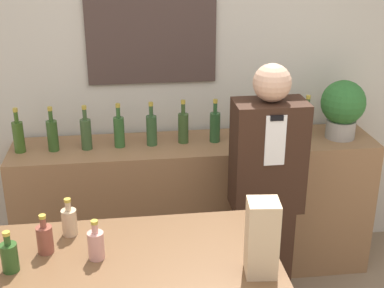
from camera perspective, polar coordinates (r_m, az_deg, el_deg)
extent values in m
cube|color=beige|center=(3.58, -2.14, 7.89)|extent=(5.20, 0.06, 2.70)
cube|color=#42312C|center=(3.48, -4.34, 10.89)|extent=(0.83, 0.02, 0.55)
cube|color=#8E6642|center=(3.64, 0.37, -6.75)|extent=(2.35, 0.47, 0.94)
cube|color=brown|center=(2.31, -9.09, -12.59)|extent=(1.44, 0.70, 0.04)
cube|color=#331E14|center=(3.33, 7.46, -12.13)|extent=(0.30, 0.24, 0.73)
cube|color=#331E14|center=(3.00, 8.10, -1.28)|extent=(0.40, 0.24, 0.63)
cube|color=white|center=(2.84, 8.88, 0.35)|extent=(0.11, 0.01, 0.28)
cube|color=black|center=(2.79, 9.05, 2.74)|extent=(0.07, 0.01, 0.03)
sphere|color=tan|center=(2.86, 8.54, 6.48)|extent=(0.21, 0.21, 0.21)
cylinder|color=#9E998E|center=(3.64, 15.54, 1.56)|extent=(0.19, 0.19, 0.12)
sphere|color=#2D6B2D|center=(3.58, 15.84, 4.29)|extent=(0.29, 0.29, 0.29)
cube|color=tan|center=(2.13, 7.47, -9.94)|extent=(0.13, 0.13, 0.32)
cylinder|color=#2A4B1E|center=(2.30, -18.87, -11.39)|extent=(0.07, 0.07, 0.12)
cylinder|color=#2A4B1E|center=(2.26, -19.12, -9.64)|extent=(0.03, 0.03, 0.04)
cylinder|color=#B29933|center=(2.25, -19.22, -9.01)|extent=(0.03, 0.03, 0.01)
cylinder|color=brown|center=(2.38, -15.41, -9.81)|extent=(0.07, 0.07, 0.12)
cylinder|color=brown|center=(2.34, -15.61, -8.08)|extent=(0.03, 0.03, 0.04)
cylinder|color=#B29933|center=(2.32, -15.68, -7.47)|extent=(0.03, 0.03, 0.01)
cylinder|color=tan|center=(2.48, -12.94, -8.14)|extent=(0.07, 0.07, 0.12)
cylinder|color=tan|center=(2.44, -13.10, -6.46)|extent=(0.03, 0.03, 0.04)
cylinder|color=#B29933|center=(2.43, -13.16, -5.87)|extent=(0.03, 0.03, 0.01)
cylinder|color=tan|center=(2.29, -10.19, -10.60)|extent=(0.07, 0.07, 0.12)
cylinder|color=tan|center=(2.25, -10.33, -8.83)|extent=(0.03, 0.03, 0.04)
cylinder|color=#B29933|center=(2.23, -10.38, -8.20)|extent=(0.03, 0.03, 0.01)
cylinder|color=#33521C|center=(3.43, -18.00, 0.69)|extent=(0.07, 0.07, 0.19)
cylinder|color=#33521C|center=(3.39, -18.26, 2.74)|extent=(0.03, 0.03, 0.07)
cylinder|color=#B29933|center=(3.37, -18.35, 3.47)|extent=(0.03, 0.03, 0.02)
cylinder|color=#2C4D1F|center=(3.39, -14.64, 0.85)|extent=(0.07, 0.07, 0.19)
cylinder|color=#2C4D1F|center=(3.35, -14.86, 2.92)|extent=(0.03, 0.03, 0.07)
cylinder|color=#B29933|center=(3.34, -14.93, 3.66)|extent=(0.03, 0.03, 0.02)
cylinder|color=#334E29|center=(3.37, -11.23, 1.01)|extent=(0.07, 0.07, 0.19)
cylinder|color=#334E29|center=(3.33, -11.39, 3.11)|extent=(0.03, 0.03, 0.07)
cylinder|color=#B29933|center=(3.31, -11.45, 3.85)|extent=(0.03, 0.03, 0.02)
cylinder|color=#2C5727|center=(3.37, -7.77, 1.25)|extent=(0.07, 0.07, 0.19)
cylinder|color=#2C5727|center=(3.33, -7.89, 3.35)|extent=(0.03, 0.03, 0.07)
cylinder|color=#B29933|center=(3.32, -7.93, 4.09)|extent=(0.03, 0.03, 0.02)
cylinder|color=#2D4F2A|center=(3.38, -4.33, 1.43)|extent=(0.07, 0.07, 0.19)
cylinder|color=#2D4F2A|center=(3.34, -4.39, 3.53)|extent=(0.03, 0.03, 0.07)
cylinder|color=#B29933|center=(3.32, -4.42, 4.27)|extent=(0.03, 0.03, 0.02)
cylinder|color=#324C24|center=(3.41, -0.94, 1.69)|extent=(0.07, 0.07, 0.19)
cylinder|color=#324C24|center=(3.37, -0.95, 3.77)|extent=(0.03, 0.03, 0.07)
cylinder|color=#B29933|center=(3.35, -0.96, 4.51)|extent=(0.03, 0.03, 0.02)
cylinder|color=#274F28|center=(3.43, 2.46, 1.79)|extent=(0.07, 0.07, 0.19)
cylinder|color=#274F28|center=(3.39, 2.49, 3.86)|extent=(0.03, 0.03, 0.07)
cylinder|color=#B29933|center=(3.37, 2.51, 4.59)|extent=(0.03, 0.03, 0.02)
cylinder|color=#264A1C|center=(3.45, 5.83, 1.84)|extent=(0.07, 0.07, 0.19)
cylinder|color=#264A1C|center=(3.41, 5.91, 3.90)|extent=(0.03, 0.03, 0.07)
cylinder|color=#B29933|center=(3.40, 5.94, 4.62)|extent=(0.03, 0.03, 0.02)
cylinder|color=#35561C|center=(3.53, 8.95, 2.12)|extent=(0.07, 0.07, 0.19)
cylinder|color=#35561C|center=(3.49, 9.08, 4.14)|extent=(0.03, 0.03, 0.07)
cylinder|color=#B29933|center=(3.47, 9.12, 4.85)|extent=(0.03, 0.03, 0.02)
cylinder|color=#324D28|center=(3.59, 12.09, 2.22)|extent=(0.07, 0.07, 0.19)
cylinder|color=#324D28|center=(3.54, 12.26, 4.21)|extent=(0.03, 0.03, 0.07)
cylinder|color=#B29933|center=(3.53, 12.31, 4.91)|extent=(0.03, 0.03, 0.02)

